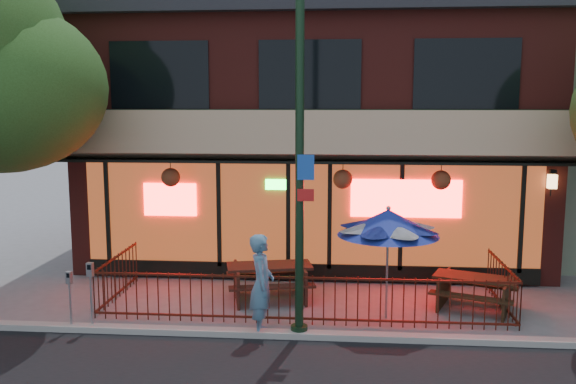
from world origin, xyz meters
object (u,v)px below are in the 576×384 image
Objects in this scene: street_light at (300,169)px; pedestrian at (262,284)px; picnic_table_left at (269,277)px; picnic_table_right at (475,288)px; patio_umbrella at (388,223)px; parking_meter_far at (70,291)px; parking_meter_near at (91,284)px.

pedestrian is at bearing 175.74° from street_light.
picnic_table_left is 4.41m from picnic_table_right.
patio_umbrella is 1.20× the size of pedestrian.
picnic_table_right is 1.74× the size of parking_meter_far.
street_light is 4.59m from parking_meter_near.
parking_meter_near is at bearing -146.62° from picnic_table_left.
picnic_table_right is 2.52m from patio_umbrella.
patio_umbrella is 1.75× the size of parking_meter_near.
pedestrian is at bearing -87.47° from picnic_table_left.
patio_umbrella reaches higher than parking_meter_far.
parking_meter_far is at bearing 86.89° from pedestrian.
parking_meter_near is at bearing -166.59° from picnic_table_right.
picnic_table_right is 4.68m from pedestrian.
pedestrian is at bearing 0.88° from parking_meter_near.
parking_meter_far is (-4.39, -0.08, -2.36)m from street_light.
pedestrian is at bearing -155.98° from patio_umbrella.
street_light is at bearing 1.01° from parking_meter_far.
patio_umbrella is 5.91m from parking_meter_near.
street_light is 6.01× the size of parking_meter_far.
street_light is 3.46× the size of picnic_table_right.
picnic_table_left is 2.11m from pedestrian.
street_light is 3.30× the size of picnic_table_left.
patio_umbrella is at bearing -21.51° from picnic_table_left.
parking_meter_far is (-3.59, -2.19, 0.27)m from picnic_table_left.
picnic_table_left is at bearing 158.49° from patio_umbrella.
parking_meter_near is 1.14× the size of parking_meter_far.
pedestrian reaches higher than parking_meter_near.
street_light is 3.46m from picnic_table_left.
street_light is 2.35m from patio_umbrella.
picnic_table_left is 1.82× the size of parking_meter_far.
pedestrian reaches higher than parking_meter_far.
picnic_table_left is at bearing 110.81° from street_light.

